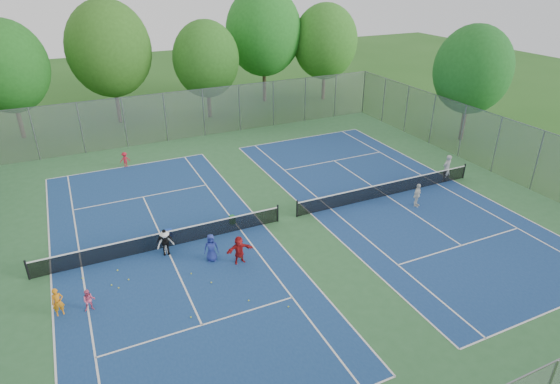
# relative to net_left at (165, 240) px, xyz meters

# --- Properties ---
(ground) EXTENTS (120.00, 120.00, 0.00)m
(ground) POSITION_rel_net_left_xyz_m (7.00, 0.00, -0.46)
(ground) COLOR #26581B
(ground) RESTS_ON ground
(court_pad) EXTENTS (32.00, 32.00, 0.01)m
(court_pad) POSITION_rel_net_left_xyz_m (7.00, 0.00, -0.45)
(court_pad) COLOR #306537
(court_pad) RESTS_ON ground
(court_left) EXTENTS (10.97, 23.77, 0.01)m
(court_left) POSITION_rel_net_left_xyz_m (0.00, 0.00, -0.44)
(court_left) COLOR navy
(court_left) RESTS_ON court_pad
(court_right) EXTENTS (10.97, 23.77, 0.01)m
(court_right) POSITION_rel_net_left_xyz_m (14.00, 0.00, -0.44)
(court_right) COLOR navy
(court_right) RESTS_ON court_pad
(net_left) EXTENTS (12.87, 0.10, 0.91)m
(net_left) POSITION_rel_net_left_xyz_m (0.00, 0.00, 0.00)
(net_left) COLOR black
(net_left) RESTS_ON ground
(net_right) EXTENTS (12.87, 0.10, 0.91)m
(net_right) POSITION_rel_net_left_xyz_m (14.00, 0.00, 0.00)
(net_right) COLOR black
(net_right) RESTS_ON ground
(fence_north) EXTENTS (32.00, 0.10, 4.00)m
(fence_north) POSITION_rel_net_left_xyz_m (7.00, 16.00, 1.54)
(fence_north) COLOR gray
(fence_north) RESTS_ON ground
(fence_east) EXTENTS (0.10, 32.00, 4.00)m
(fence_east) POSITION_rel_net_left_xyz_m (23.00, 0.00, 1.54)
(fence_east) COLOR gray
(fence_east) RESTS_ON ground
(tree_nw) EXTENTS (6.40, 6.40, 9.58)m
(tree_nw) POSITION_rel_net_left_xyz_m (-7.00, 22.00, 5.44)
(tree_nw) COLOR #443326
(tree_nw) RESTS_ON ground
(tree_nl) EXTENTS (7.20, 7.20, 10.69)m
(tree_nl) POSITION_rel_net_left_xyz_m (1.00, 23.00, 6.09)
(tree_nl) COLOR #443326
(tree_nl) RESTS_ON ground
(tree_nc) EXTENTS (6.00, 6.00, 8.85)m
(tree_nc) POSITION_rel_net_left_xyz_m (9.00, 21.00, 4.94)
(tree_nc) COLOR #443326
(tree_nc) RESTS_ON ground
(tree_nr) EXTENTS (7.60, 7.60, 11.42)m
(tree_nr) POSITION_rel_net_left_xyz_m (16.00, 24.00, 6.59)
(tree_nr) COLOR #443326
(tree_nr) RESTS_ON ground
(tree_ne) EXTENTS (6.60, 6.60, 9.77)m
(tree_ne) POSITION_rel_net_left_xyz_m (22.00, 22.00, 5.51)
(tree_ne) COLOR #443326
(tree_ne) RESTS_ON ground
(tree_side_e) EXTENTS (6.00, 6.00, 9.20)m
(tree_side_e) POSITION_rel_net_left_xyz_m (26.00, 6.00, 5.29)
(tree_side_e) COLOR #443326
(tree_side_e) RESTS_ON ground
(ball_crate) EXTENTS (0.46, 0.46, 0.34)m
(ball_crate) POSITION_rel_net_left_xyz_m (0.39, 1.10, -0.29)
(ball_crate) COLOR blue
(ball_crate) RESTS_ON ground
(ball_hopper) EXTENTS (0.32, 0.32, 0.52)m
(ball_hopper) POSITION_rel_net_left_xyz_m (3.96, 0.84, -0.19)
(ball_hopper) COLOR #217C37
(ball_hopper) RESTS_ON ground
(student_a) EXTENTS (0.52, 0.37, 1.31)m
(student_a) POSITION_rel_net_left_xyz_m (-5.17, -3.25, 0.20)
(student_a) COLOR orange
(student_a) RESTS_ON ground
(student_b) EXTENTS (0.54, 0.44, 1.04)m
(student_b) POSITION_rel_net_left_xyz_m (-4.00, -3.48, 0.06)
(student_b) COLOR #E1577F
(student_b) RESTS_ON ground
(student_c) EXTENTS (0.90, 0.56, 1.34)m
(student_c) POSITION_rel_net_left_xyz_m (-0.11, -0.60, 0.21)
(student_c) COLOR white
(student_c) RESTS_ON ground
(student_d) EXTENTS (0.88, 0.45, 1.44)m
(student_d) POSITION_rel_net_left_xyz_m (-0.12, -0.60, 0.26)
(student_d) COLOR black
(student_d) RESTS_ON ground
(student_e) EXTENTS (0.80, 0.62, 1.46)m
(student_e) POSITION_rel_net_left_xyz_m (1.80, -2.11, 0.27)
(student_e) COLOR navy
(student_e) RESTS_ON ground
(student_f) EXTENTS (1.37, 0.48, 1.47)m
(student_f) POSITION_rel_net_left_xyz_m (2.98, -2.88, 0.28)
(student_f) COLOR #A41718
(student_f) RESTS_ON ground
(child_far_baseline) EXTENTS (0.75, 0.47, 1.11)m
(child_far_baseline) POSITION_rel_net_left_xyz_m (-0.20, 11.89, 0.10)
(child_far_baseline) COLOR #AD1827
(child_far_baseline) RESTS_ON ground
(instructor) EXTENTS (0.74, 0.53, 1.89)m
(instructor) POSITION_rel_net_left_xyz_m (18.90, 0.15, 0.49)
(instructor) COLOR #9C9C9F
(instructor) RESTS_ON ground
(teen_court_b) EXTENTS (0.94, 0.70, 1.48)m
(teen_court_b) POSITION_rel_net_left_xyz_m (14.75, -1.87, 0.28)
(teen_court_b) COLOR silver
(teen_court_b) RESTS_ON ground
(tennis_ball_0) EXTENTS (0.07, 0.07, 0.07)m
(tennis_ball_0) POSITION_rel_net_left_xyz_m (-2.58, -1.07, -0.42)
(tennis_ball_0) COLOR #D2E334
(tennis_ball_0) RESTS_ON ground
(tennis_ball_1) EXTENTS (0.07, 0.07, 0.07)m
(tennis_ball_1) POSITION_rel_net_left_xyz_m (2.28, -5.81, -0.42)
(tennis_ball_1) COLOR #C5DC33
(tennis_ball_1) RESTS_ON ground
(tennis_ball_2) EXTENTS (0.07, 0.07, 0.07)m
(tennis_ball_2) POSITION_rel_net_left_xyz_m (-0.29, -5.78, -0.42)
(tennis_ball_2) COLOR #B0D130
(tennis_ball_2) RESTS_ON ground
(tennis_ball_3) EXTENTS (0.07, 0.07, 0.07)m
(tennis_ball_3) POSITION_rel_net_left_xyz_m (-2.22, -2.04, -0.42)
(tennis_ball_3) COLOR #CDD431
(tennis_ball_3) RESTS_ON ground
(tennis_ball_4) EXTENTS (0.07, 0.07, 0.07)m
(tennis_ball_4) POSITION_rel_net_left_xyz_m (-4.15, -1.02, -0.42)
(tennis_ball_4) COLOR #C4E034
(tennis_ball_4) RESTS_ON ground
(tennis_ball_5) EXTENTS (0.07, 0.07, 0.07)m
(tennis_ball_5) POSITION_rel_net_left_xyz_m (-2.99, -2.14, -0.42)
(tennis_ball_5) COLOR #ACC82E
(tennis_ball_5) RESTS_ON ground
(tennis_ball_6) EXTENTS (0.07, 0.07, 0.07)m
(tennis_ball_6) POSITION_rel_net_left_xyz_m (-2.73, -2.49, -0.42)
(tennis_ball_6) COLOR gold
(tennis_ball_6) RESTS_ON ground
(tennis_ball_7) EXTENTS (0.07, 0.07, 0.07)m
(tennis_ball_7) POSITION_rel_net_left_xyz_m (0.55, -2.83, -0.42)
(tennis_ball_7) COLOR #CEE034
(tennis_ball_7) RESTS_ON ground
(tennis_ball_8) EXTENTS (0.07, 0.07, 0.07)m
(tennis_ball_8) POSITION_rel_net_left_xyz_m (3.38, -1.81, -0.42)
(tennis_ball_8) COLOR #F3F538
(tennis_ball_8) RESTS_ON ground
(tennis_ball_9) EXTENTS (0.07, 0.07, 0.07)m
(tennis_ball_9) POSITION_rel_net_left_xyz_m (3.15, -2.58, -0.42)
(tennis_ball_9) COLOR #B8CB2F
(tennis_ball_9) RESTS_ON ground
(tennis_ball_10) EXTENTS (0.07, 0.07, 0.07)m
(tennis_ball_10) POSITION_rel_net_left_xyz_m (1.19, -3.90, -0.42)
(tennis_ball_10) COLOR #B4C62E
(tennis_ball_10) RESTS_ON ground
(tennis_ball_11) EXTENTS (0.07, 0.07, 0.07)m
(tennis_ball_11) POSITION_rel_net_left_xyz_m (3.67, -6.92, -0.42)
(tennis_ball_11) COLOR #A8C22D
(tennis_ball_11) RESTS_ON ground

